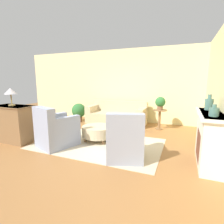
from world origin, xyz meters
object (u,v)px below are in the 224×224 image
armchair_right (125,141)px  table_lamp (11,92)px  vase_mantel_near (209,104)px  potted_plant_on_side_table (160,102)px  vase_mantel_far (214,112)px  ottoman_table (98,131)px  side_table (160,116)px  couch (117,115)px  potted_plant_floor (79,111)px  dresser (14,123)px  armchair_left (56,131)px

armchair_right → table_lamp: (-3.05, -0.10, 0.93)m
vase_mantel_near → potted_plant_on_side_table: (-1.18, 1.81, -0.24)m
potted_plant_on_side_table → vase_mantel_far: bearing=-64.8°
armchair_right → potted_plant_on_side_table: potted_plant_on_side_table is taller
ottoman_table → vase_mantel_far: bearing=-16.0°
side_table → couch: bearing=171.7°
potted_plant_floor → table_lamp: table_lamp is taller
potted_plant_floor → ottoman_table: bearing=-45.1°
ottoman_table → dresser: size_ratio=0.79×
armchair_left → armchair_right: 1.76m
ottoman_table → table_lamp: 2.46m
armchair_right → potted_plant_on_side_table: bearing=81.8°
side_table → potted_plant_floor: potted_plant_floor is taller
vase_mantel_near → table_lamp: 4.68m
armchair_left → table_lamp: size_ratio=2.27×
armchair_right → vase_mantel_near: vase_mantel_near is taller
couch → armchair_right: 3.05m
dresser → couch: bearing=57.9°
side_table → potted_plant_on_side_table: bearing=180.0°
vase_mantel_near → table_lamp: table_lamp is taller
dresser → potted_plant_floor: bearing=83.0°
dresser → potted_plant_floor: dresser is taller
couch → armchair_right: armchair_right is taller
vase_mantel_far → potted_plant_on_side_table: vase_mantel_far is taller
couch → vase_mantel_near: bearing=-36.2°
armchair_right → side_table: bearing=81.8°
couch → armchair_left: (-0.52, -2.79, 0.08)m
ottoman_table → potted_plant_floor: bearing=134.9°
vase_mantel_far → dresser: bearing=-178.2°
vase_mantel_near → potted_plant_floor: bearing=157.5°
couch → ottoman_table: (0.23, -2.01, -0.04)m
armchair_right → potted_plant_floor: 3.71m
side_table → dresser: 4.33m
ottoman_table → vase_mantel_near: vase_mantel_near is taller
table_lamp → potted_plant_on_side_table: bearing=37.8°
couch → potted_plant_floor: (-1.49, -0.28, 0.11)m
vase_mantel_near → vase_mantel_far: (-0.00, -0.70, -0.05)m
armchair_right → armchair_left: bearing=180.0°
ottoman_table → dresser: dresser is taller
ottoman_table → table_lamp: (-2.04, -0.88, 1.05)m
armchair_left → vase_mantel_far: 3.38m
couch → ottoman_table: 2.02m
vase_mantel_near → armchair_left: bearing=-167.4°
side_table → table_lamp: bearing=-142.2°
dresser → potted_plant_on_side_table: size_ratio=2.59×
potted_plant_on_side_table → dresser: bearing=-142.2°
couch → table_lamp: (-1.81, -2.89, 1.01)m
ottoman_table → potted_plant_floor: 2.45m
side_table → potted_plant_on_side_table: 0.46m
vase_mantel_near → potted_plant_floor: 4.68m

